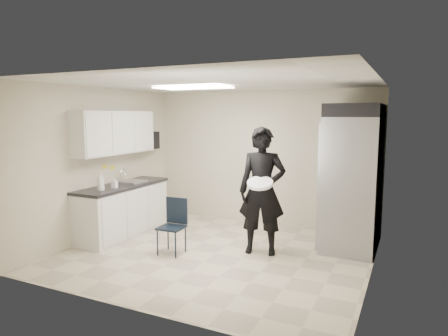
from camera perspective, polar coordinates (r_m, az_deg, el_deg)
The scene contains 21 objects.
floor at distance 6.32m, azimuth -1.17°, elevation -12.12°, with size 4.50×4.50×0.00m, color #BBB093.
ceiling at distance 5.97m, azimuth -1.24°, elevation 12.09°, with size 4.50×4.50×0.00m, color silver.
back_wall at distance 7.84m, azimuth 5.34°, elevation 1.47°, with size 4.50×4.50×0.00m, color beige.
left_wall at distance 7.29m, azimuth -17.24°, elevation 0.70°, with size 4.00×4.00×0.00m, color beige.
right_wall at distance 5.40m, azimuth 20.68°, elevation -1.77°, with size 4.00×4.00×0.00m, color beige.
ceiling_panel at distance 6.60m, azimuth -4.41°, elevation 11.38°, with size 1.20×0.60×0.02m, color white.
lower_counter at distance 7.39m, azimuth -14.20°, elevation -5.95°, with size 0.60×1.90×0.86m, color silver.
countertop at distance 7.30m, azimuth -14.31°, elevation -2.48°, with size 0.64×1.95×0.05m, color black.
sink at distance 7.48m, azimuth -12.97°, elevation -2.31°, with size 0.42×0.40×0.14m, color gray.
faucet at distance 7.58m, azimuth -14.19°, elevation -1.07°, with size 0.02×0.02×0.24m, color silver.
upper_cabinets at distance 7.28m, azimuth -15.32°, elevation 4.91°, with size 0.35×1.80×0.75m, color silver.
towel_dispenser at distance 8.24m, azimuth -10.40°, elevation 3.91°, with size 0.22×0.30×0.35m, color black.
notice_sticker_left at distance 7.37m, azimuth -16.65°, elevation 0.17°, with size 0.00×0.12×0.07m, color yellow.
notice_sticker_right at distance 7.52m, azimuth -15.63°, elevation 0.04°, with size 0.00×0.12×0.07m, color yellow.
commercial_fridge at distance 6.74m, azimuth 17.93°, elevation -2.02°, with size 0.80×1.35×2.10m, color gray.
fridge_compressor at distance 6.65m, azimuth 18.34°, elevation 7.80°, with size 0.80×1.35×0.20m, color black.
folding_chair at distance 6.24m, azimuth -7.52°, elevation -8.44°, with size 0.37×0.37×0.83m, color black.
man_tuxedo at distance 6.13m, azimuth 5.46°, elevation -3.28°, with size 0.72×0.48×1.96m, color black.
bucket_lid at distance 5.86m, azimuth 5.17°, elevation -2.17°, with size 0.38×0.38×0.05m, color white.
soap_bottle_a at distance 6.77m, azimuth -17.21°, elevation -1.85°, with size 0.12×0.12×0.30m, color white.
soap_bottle_b at distance 6.94m, azimuth -15.37°, elevation -2.06°, with size 0.08×0.08×0.18m, color silver.
Camera 1 is at (2.66, -5.32, 2.13)m, focal length 32.00 mm.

